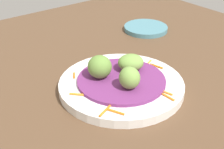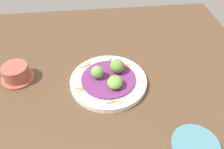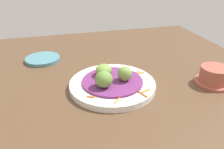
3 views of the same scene
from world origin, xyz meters
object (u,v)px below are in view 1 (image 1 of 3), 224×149
Objects in this scene: main_plate at (120,84)px; side_plate_small at (146,28)px; guac_scoop_left at (131,63)px; guac_scoop_center at (100,67)px; guac_scoop_right at (130,78)px.

main_plate is 32.71cm from side_plate_small.
side_plate_small is (19.77, -26.05, -0.28)cm from main_plate.
guac_scoop_center is (1.60, 6.91, 0.63)cm from guac_scoop_left.
main_plate is at bearing 106.96° from guac_scoop_left.
guac_scoop_left is 1.10× the size of guac_scoop_center.
main_plate is 5.67cm from guac_scoop_center.
guac_scoop_left is 7.10cm from guac_scoop_right.
guac_scoop_left is at bearing -73.04° from main_plate.
main_plate is at bearing 127.20° from side_plate_small.
main_plate is at bearing -13.04° from guac_scoop_right.
main_plate is 5.84× the size of guac_scoop_right.
guac_scoop_left is at bearing -43.04° from guac_scoop_right.
guac_scoop_right is 36.17cm from side_plate_small.
guac_scoop_left is 29.12cm from side_plate_small.
guac_scoop_left is (1.19, -3.91, 3.30)cm from main_plate.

